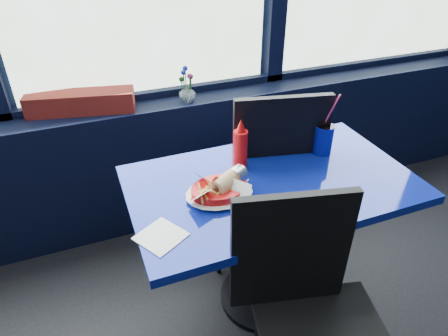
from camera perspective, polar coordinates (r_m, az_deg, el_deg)
window_sill at (r=2.49m, az=-9.06°, el=0.86°), size 5.00×0.26×0.80m
near_table at (r=1.81m, az=6.48°, el=-6.51°), size 1.20×0.70×0.75m
chair_near_front at (r=1.49m, az=12.30°, el=-19.01°), size 0.53×0.53×0.97m
chair_near_back at (r=2.05m, az=5.27°, el=-0.06°), size 0.56×0.56×1.04m
planter_box at (r=2.27m, az=-19.77°, el=8.86°), size 0.57×0.25×0.11m
flower_vase at (r=2.28m, az=-5.30°, el=10.92°), size 0.12×0.12×0.20m
food_basket at (r=1.58m, az=-0.51°, el=-2.93°), size 0.26×0.25×0.09m
ketchup_bottle at (r=1.72m, az=2.35°, el=3.07°), size 0.06×0.06×0.23m
soda_cup at (r=1.90m, az=14.00°, el=4.11°), size 0.09×0.09×0.30m
napkin at (r=1.43m, az=-9.01°, el=-9.62°), size 0.20×0.20×0.00m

